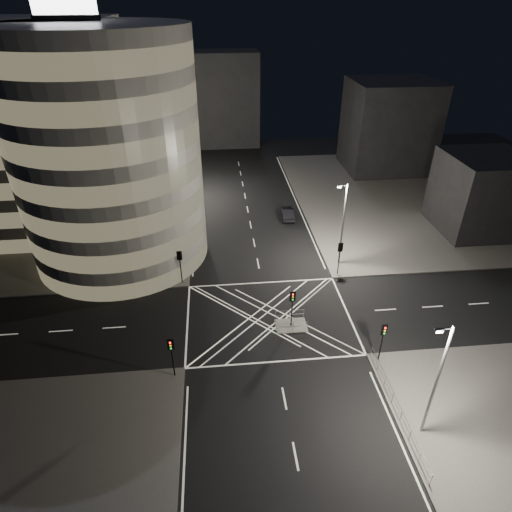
{
  "coord_description": "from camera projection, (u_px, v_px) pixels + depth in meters",
  "views": [
    {
      "loc": [
        -4.55,
        -32.62,
        27.51
      ],
      "look_at": [
        -0.57,
        6.87,
        3.0
      ],
      "focal_mm": 30.0,
      "sensor_mm": 36.0,
      "label": 1
    }
  ],
  "objects": [
    {
      "name": "street_lamp_left_near",
      "position": [
        175.0,
        218.0,
        48.9
      ],
      "size": [
        1.25,
        0.25,
        10.0
      ],
      "color": "slate",
      "rests_on": "sidewalk_far_left"
    },
    {
      "name": "building_right_far",
      "position": [
        388.0,
        126.0,
        74.52
      ],
      "size": [
        14.0,
        12.0,
        15.0
      ],
      "primitive_type": "cube",
      "color": "black",
      "rests_on": "sidewalk_far_right"
    },
    {
      "name": "office_tower_curved",
      "position": [
        74.0,
        142.0,
        49.9
      ],
      "size": [
        30.0,
        29.0,
        27.2
      ],
      "color": "gray",
      "rests_on": "sidewalk_far_left"
    },
    {
      "name": "traffic_signal_island",
      "position": [
        292.0,
        302.0,
        39.83
      ],
      "size": [
        0.55,
        0.22,
        4.0
      ],
      "color": "black",
      "rests_on": "central_island"
    },
    {
      "name": "sidewalk_far_left",
      "position": [
        50.0,
        212.0,
        62.8
      ],
      "size": [
        42.0,
        42.0,
        0.15
      ],
      "primitive_type": "cube",
      "color": "#4D4B48",
      "rests_on": "ground"
    },
    {
      "name": "tree_e",
      "position": [
        177.0,
        169.0,
        67.5
      ],
      "size": [
        3.7,
        3.7,
        5.79
      ],
      "color": "black",
      "rests_on": "sidewalk_far_left"
    },
    {
      "name": "tree_b",
      "position": [
        167.0,
        209.0,
        51.46
      ],
      "size": [
        5.21,
        5.21,
        8.17
      ],
      "color": "black",
      "rests_on": "sidewalk_far_left"
    },
    {
      "name": "central_island",
      "position": [
        291.0,
        325.0,
        41.32
      ],
      "size": [
        3.0,
        2.0,
        0.15
      ],
      "primitive_type": "cube",
      "color": "slate",
      "rests_on": "ground"
    },
    {
      "name": "ground",
      "position": [
        269.0,
        317.0,
        42.46
      ],
      "size": [
        120.0,
        120.0,
        0.0
      ],
      "primitive_type": "plane",
      "color": "black",
      "rests_on": "ground"
    },
    {
      "name": "railing_island_north",
      "position": [
        290.0,
        315.0,
        41.75
      ],
      "size": [
        2.8,
        0.06,
        1.1
      ],
      "primitive_type": "cube",
      "color": "slate",
      "rests_on": "central_island"
    },
    {
      "name": "traffic_signal_fr",
      "position": [
        340.0,
        253.0,
        47.43
      ],
      "size": [
        0.55,
        0.22,
        4.0
      ],
      "color": "black",
      "rests_on": "sidewalk_far_right"
    },
    {
      "name": "traffic_signal_nl",
      "position": [
        171.0,
        351.0,
        34.42
      ],
      "size": [
        0.55,
        0.22,
        4.0
      ],
      "color": "black",
      "rests_on": "sidewalk_near_left"
    },
    {
      "name": "tree_c",
      "position": [
        171.0,
        195.0,
        56.95
      ],
      "size": [
        3.71,
        3.71,
        6.54
      ],
      "color": "black",
      "rests_on": "sidewalk_far_left"
    },
    {
      "name": "tree_a",
      "position": [
        164.0,
        239.0,
        46.78
      ],
      "size": [
        4.44,
        4.44,
        6.98
      ],
      "color": "black",
      "rests_on": "sidewalk_far_left"
    },
    {
      "name": "traffic_signal_nr",
      "position": [
        383.0,
        336.0,
        35.92
      ],
      "size": [
        0.55,
        0.22,
        4.0
      ],
      "color": "black",
      "rests_on": "sidewalk_near_right"
    },
    {
      "name": "sedan",
      "position": [
        287.0,
        213.0,
        60.8
      ],
      "size": [
        1.79,
        4.67,
        1.52
      ],
      "primitive_type": "imported",
      "rotation": [
        0.0,
        0.0,
        3.1
      ],
      "color": "black",
      "rests_on": "ground"
    },
    {
      "name": "office_block_rear",
      "position": [
        105.0,
        109.0,
        70.27
      ],
      "size": [
        24.0,
        16.0,
        22.0
      ],
      "primitive_type": "cube",
      "color": "gray",
      "rests_on": "sidewalk_far_left"
    },
    {
      "name": "railing_island_south",
      "position": [
        293.0,
        327.0,
        40.23
      ],
      "size": [
        2.8,
        0.06,
        1.1
      ],
      "primitive_type": "cube",
      "color": "slate",
      "rests_on": "central_island"
    },
    {
      "name": "street_lamp_right_far",
      "position": [
        343.0,
        222.0,
        47.97
      ],
      "size": [
        1.25,
        0.25,
        10.0
      ],
      "color": "slate",
      "rests_on": "sidewalk_far_right"
    },
    {
      "name": "sidewalk_far_right",
      "position": [
        429.0,
        196.0,
        67.75
      ],
      "size": [
        42.0,
        42.0,
        0.15
      ],
      "primitive_type": "cube",
      "color": "#4D4B48",
      "rests_on": "ground"
    },
    {
      "name": "street_lamp_left_far",
      "position": [
        182.0,
        164.0,
        64.14
      ],
      "size": [
        1.25,
        0.25,
        10.0
      ],
      "color": "slate",
      "rests_on": "sidewalk_far_left"
    },
    {
      "name": "street_lamp_right_near",
      "position": [
        436.0,
        379.0,
        28.5
      ],
      "size": [
        1.25,
        0.25,
        10.0
      ],
      "color": "slate",
      "rests_on": "sidewalk_near_right"
    },
    {
      "name": "railing_near_right",
      "position": [
        397.0,
        406.0,
        32.51
      ],
      "size": [
        0.06,
        11.7,
        1.1
      ],
      "primitive_type": "cube",
      "color": "slate",
      "rests_on": "sidewalk_near_right"
    },
    {
      "name": "traffic_signal_fl",
      "position": [
        180.0,
        261.0,
        45.93
      ],
      "size": [
        0.55,
        0.22,
        4.0
      ],
      "color": "black",
      "rests_on": "sidewalk_far_left"
    },
    {
      "name": "building_far_end",
      "position": [
        214.0,
        100.0,
        86.48
      ],
      "size": [
        18.0,
        8.0,
        18.0
      ],
      "primitive_type": "cube",
      "color": "black",
      "rests_on": "ground"
    },
    {
      "name": "building_right_near",
      "position": [
        481.0,
        193.0,
        55.86
      ],
      "size": [
        10.0,
        10.0,
        10.0
      ],
      "primitive_type": "cube",
      "color": "black",
      "rests_on": "sidewalk_far_right"
    },
    {
      "name": "tree_d",
      "position": [
        174.0,
        175.0,
        61.73
      ],
      "size": [
        5.29,
        5.29,
        8.0
      ],
      "color": "black",
      "rests_on": "sidewalk_far_left"
    }
  ]
}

